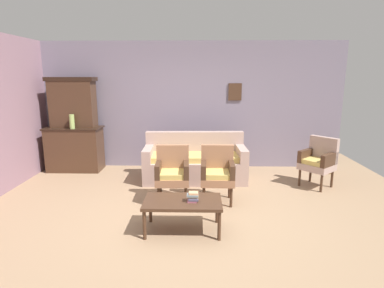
{
  "coord_description": "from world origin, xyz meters",
  "views": [
    {
      "loc": [
        0.13,
        -4.17,
        1.99
      ],
      "look_at": [
        0.02,
        1.03,
        0.85
      ],
      "focal_mm": 29.3,
      "sensor_mm": 36.0,
      "label": 1
    }
  ],
  "objects_px": {
    "armchair_near_couch_end": "(217,171)",
    "wingback_chair_by_fireplace": "(319,160)",
    "book_stack_on_table": "(193,197)",
    "armchair_by_doorway": "(173,171)",
    "side_cabinet": "(75,149)",
    "coffee_table": "(183,204)",
    "floral_couch": "(195,163)",
    "floor_vase_by_wall": "(330,156)",
    "vase_on_cabinet": "(72,122)"
  },
  "relations": [
    {
      "from": "armchair_near_couch_end",
      "to": "wingback_chair_by_fireplace",
      "type": "height_order",
      "value": "same"
    },
    {
      "from": "book_stack_on_table",
      "to": "armchair_by_doorway",
      "type": "bearing_deg",
      "value": 108.64
    },
    {
      "from": "armchair_by_doorway",
      "to": "book_stack_on_table",
      "type": "xyz_separation_m",
      "value": [
        0.35,
        -1.03,
        -0.02
      ]
    },
    {
      "from": "side_cabinet",
      "to": "coffee_table",
      "type": "distance_m",
      "value": 3.59
    },
    {
      "from": "armchair_by_doorway",
      "to": "wingback_chair_by_fireplace",
      "type": "bearing_deg",
      "value": 16.39
    },
    {
      "from": "armchair_near_couch_end",
      "to": "floral_couch",
      "type": "bearing_deg",
      "value": 109.13
    },
    {
      "from": "wingback_chair_by_fireplace",
      "to": "book_stack_on_table",
      "type": "xyz_separation_m",
      "value": [
        -2.24,
        -1.79,
        -0.02
      ]
    },
    {
      "from": "wingback_chair_by_fireplace",
      "to": "armchair_by_doorway",
      "type": "bearing_deg",
      "value": -163.61
    },
    {
      "from": "armchair_by_doorway",
      "to": "coffee_table",
      "type": "bearing_deg",
      "value": -77.9
    },
    {
      "from": "wingback_chair_by_fireplace",
      "to": "coffee_table",
      "type": "xyz_separation_m",
      "value": [
        -2.38,
        -1.75,
        -0.12
      ]
    },
    {
      "from": "armchair_by_doorway",
      "to": "floor_vase_by_wall",
      "type": "distance_m",
      "value": 3.5
    },
    {
      "from": "vase_on_cabinet",
      "to": "coffee_table",
      "type": "distance_m",
      "value": 3.48
    },
    {
      "from": "side_cabinet",
      "to": "book_stack_on_table",
      "type": "distance_m",
      "value": 3.71
    },
    {
      "from": "side_cabinet",
      "to": "wingback_chair_by_fireplace",
      "type": "height_order",
      "value": "side_cabinet"
    },
    {
      "from": "armchair_near_couch_end",
      "to": "wingback_chair_by_fireplace",
      "type": "relative_size",
      "value": 1.0
    },
    {
      "from": "floral_couch",
      "to": "book_stack_on_table",
      "type": "distance_m",
      "value": 2.12
    },
    {
      "from": "side_cabinet",
      "to": "book_stack_on_table",
      "type": "height_order",
      "value": "side_cabinet"
    },
    {
      "from": "armchair_by_doorway",
      "to": "floor_vase_by_wall",
      "type": "height_order",
      "value": "armchair_by_doorway"
    },
    {
      "from": "floor_vase_by_wall",
      "to": "coffee_table",
      "type": "bearing_deg",
      "value": -138.93
    },
    {
      "from": "side_cabinet",
      "to": "wingback_chair_by_fireplace",
      "type": "distance_m",
      "value": 4.89
    },
    {
      "from": "armchair_by_doorway",
      "to": "coffee_table",
      "type": "relative_size",
      "value": 0.9
    },
    {
      "from": "floral_couch",
      "to": "book_stack_on_table",
      "type": "bearing_deg",
      "value": -89.93
    },
    {
      "from": "side_cabinet",
      "to": "armchair_by_doorway",
      "type": "distance_m",
      "value": 2.77
    },
    {
      "from": "coffee_table",
      "to": "book_stack_on_table",
      "type": "relative_size",
      "value": 6.76
    },
    {
      "from": "floral_couch",
      "to": "floor_vase_by_wall",
      "type": "xyz_separation_m",
      "value": [
        2.79,
        0.47,
        0.03
      ]
    },
    {
      "from": "armchair_near_couch_end",
      "to": "wingback_chair_by_fireplace",
      "type": "xyz_separation_m",
      "value": [
        1.88,
        0.75,
        0.0
      ]
    },
    {
      "from": "wingback_chair_by_fireplace",
      "to": "floor_vase_by_wall",
      "type": "height_order",
      "value": "wingback_chair_by_fireplace"
    },
    {
      "from": "vase_on_cabinet",
      "to": "book_stack_on_table",
      "type": "xyz_separation_m",
      "value": [
        2.5,
        -2.49,
        -0.59
      ]
    },
    {
      "from": "vase_on_cabinet",
      "to": "floor_vase_by_wall",
      "type": "bearing_deg",
      "value": 0.97
    },
    {
      "from": "coffee_table",
      "to": "floor_vase_by_wall",
      "type": "bearing_deg",
      "value": 41.07
    },
    {
      "from": "book_stack_on_table",
      "to": "wingback_chair_by_fireplace",
      "type": "bearing_deg",
      "value": 38.53
    },
    {
      "from": "floor_vase_by_wall",
      "to": "armchair_by_doorway",
      "type": "bearing_deg",
      "value": -153.58
    },
    {
      "from": "wingback_chair_by_fireplace",
      "to": "floor_vase_by_wall",
      "type": "bearing_deg",
      "value": 55.71
    },
    {
      "from": "side_cabinet",
      "to": "coffee_table",
      "type": "bearing_deg",
      "value": -47.45
    },
    {
      "from": "coffee_table",
      "to": "floor_vase_by_wall",
      "type": "xyz_separation_m",
      "value": [
        2.92,
        2.54,
        -0.02
      ]
    },
    {
      "from": "floral_couch",
      "to": "floor_vase_by_wall",
      "type": "distance_m",
      "value": 2.83
    },
    {
      "from": "book_stack_on_table",
      "to": "coffee_table",
      "type": "bearing_deg",
      "value": 164.6
    },
    {
      "from": "wingback_chair_by_fireplace",
      "to": "coffee_table",
      "type": "height_order",
      "value": "wingback_chair_by_fireplace"
    },
    {
      "from": "armchair_by_doorway",
      "to": "wingback_chair_by_fireplace",
      "type": "height_order",
      "value": "same"
    },
    {
      "from": "wingback_chair_by_fireplace",
      "to": "armchair_near_couch_end",
      "type": "bearing_deg",
      "value": -158.33
    },
    {
      "from": "armchair_near_couch_end",
      "to": "floor_vase_by_wall",
      "type": "distance_m",
      "value": 2.87
    },
    {
      "from": "wingback_chair_by_fireplace",
      "to": "side_cabinet",
      "type": "bearing_deg",
      "value": 169.46
    },
    {
      "from": "armchair_near_couch_end",
      "to": "book_stack_on_table",
      "type": "bearing_deg",
      "value": -109.47
    },
    {
      "from": "armchair_by_doorway",
      "to": "side_cabinet",
      "type": "bearing_deg",
      "value": 143.23
    },
    {
      "from": "armchair_by_doorway",
      "to": "book_stack_on_table",
      "type": "relative_size",
      "value": 6.08
    },
    {
      "from": "wingback_chair_by_fireplace",
      "to": "coffee_table",
      "type": "relative_size",
      "value": 0.9
    },
    {
      "from": "floral_couch",
      "to": "floor_vase_by_wall",
      "type": "height_order",
      "value": "floral_couch"
    },
    {
      "from": "vase_on_cabinet",
      "to": "floor_vase_by_wall",
      "type": "distance_m",
      "value": 5.34
    },
    {
      "from": "armchair_by_doorway",
      "to": "floral_couch",
      "type": "bearing_deg",
      "value": 72.44
    },
    {
      "from": "armchair_near_couch_end",
      "to": "wingback_chair_by_fireplace",
      "type": "bearing_deg",
      "value": 21.67
    }
  ]
}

